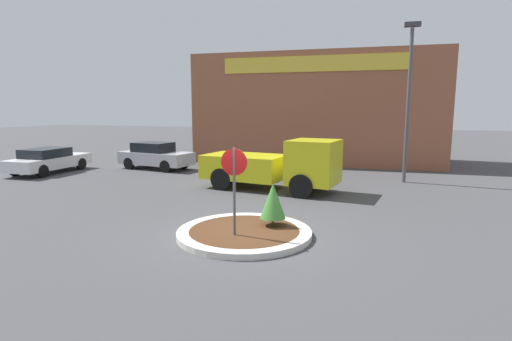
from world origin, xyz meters
The scene contains 9 objects.
ground_plane centered at (0.00, 0.00, 0.00)m, with size 120.00×120.00×0.00m, color #474749.
traffic_island centered at (0.00, 0.00, 0.08)m, with size 3.67×3.67×0.17m.
stop_sign centered at (-0.12, -0.47, 1.70)m, with size 0.70×0.07×2.46m.
island_shrub centered at (0.65, 0.63, 0.88)m, with size 0.72×0.72×1.21m.
utility_truck centered at (-0.54, 6.21, 1.08)m, with size 6.05×3.07×2.19m.
storefront_building centered at (-0.07, 16.53, 3.40)m, with size 15.21×6.07×6.79m.
parked_sedan_white centered at (-13.35, 7.47, 0.69)m, with size 1.96×4.53×1.34m.
parked_sedan_silver centered at (-8.51, 10.27, 0.76)m, with size 4.47×2.52×1.52m.
light_pole centered at (4.87, 9.68, 4.19)m, with size 0.70×0.30×7.24m.
Camera 1 is at (3.13, -10.02, 3.45)m, focal length 28.00 mm.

